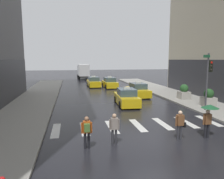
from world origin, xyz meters
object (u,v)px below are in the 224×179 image
taxi_lead (126,98)px  planter_near_corner (209,98)px  traffic_light_pole (209,74)px  taxi_second (138,91)px  planter_mid_block (184,92)px  pedestrian_with_backpack (87,130)px  taxi_third (110,83)px  pedestrian_with_umbrella (209,112)px  pedestrian_plain_coat (114,127)px  pedestrian_with_handbag (180,123)px  taxi_fourth (94,82)px  box_truck (83,71)px

taxi_lead → planter_near_corner: taxi_lead is taller
traffic_light_pole → taxi_second: traffic_light_pole is taller
planter_mid_block → taxi_lead: bearing=-169.6°
traffic_light_pole → pedestrian_with_backpack: 12.23m
taxi_third → pedestrian_with_umbrella: bearing=-86.2°
taxi_lead → planter_near_corner: (7.24, -2.43, 0.15)m
traffic_light_pole → pedestrian_plain_coat: 10.86m
traffic_light_pole → planter_near_corner: (1.22, 1.45, -2.38)m
pedestrian_with_umbrella → planter_mid_block: pedestrian_with_umbrella is taller
pedestrian_with_umbrella → pedestrian_with_handbag: pedestrian_with_umbrella is taller
traffic_light_pole → planter_near_corner: traffic_light_pole is taller
taxi_fourth → pedestrian_with_umbrella: bearing=-80.8°
traffic_light_pole → pedestrian_with_umbrella: bearing=-124.6°
taxi_third → box_truck: (-3.19, 15.92, 1.13)m
pedestrian_with_umbrella → pedestrian_with_backpack: pedestrian_with_umbrella is taller
taxi_second → pedestrian_plain_coat: size_ratio=2.77×
taxi_lead → pedestrian_plain_coat: taxi_lead is taller
pedestrian_plain_coat → planter_near_corner: 12.40m
taxi_second → planter_mid_block: (4.26, -3.14, 0.15)m
traffic_light_pole → pedestrian_with_handbag: size_ratio=2.91×
pedestrian_with_handbag → planter_mid_block: (6.31, 10.52, -0.06)m
pedestrian_plain_coat → traffic_light_pole: bearing=30.1°
taxi_lead → taxi_fourth: same height
traffic_light_pole → planter_mid_block: 5.72m
traffic_light_pole → pedestrian_with_handbag: 8.03m
taxi_third → pedestrian_with_umbrella: pedestrian_with_umbrella is taller
traffic_light_pole → taxi_third: traffic_light_pole is taller
taxi_third → planter_near_corner: bearing=-67.2°
taxi_third → pedestrian_plain_coat: (-3.91, -22.16, 0.21)m
box_truck → pedestrian_with_umbrella: (4.68, -38.24, -0.34)m
pedestrian_with_handbag → taxi_fourth: bearing=95.2°
taxi_second → pedestrian_with_umbrella: pedestrian_with_umbrella is taller
pedestrian_plain_coat → planter_mid_block: size_ratio=1.03×
box_truck → planter_mid_block: box_truck is taller
taxi_third → box_truck: size_ratio=0.60×
taxi_lead → taxi_third: size_ratio=1.01×
taxi_second → pedestrian_plain_coat: bearing=-113.0°
taxi_fourth → pedestrian_with_handbag: taxi_fourth is taller
pedestrian_with_backpack → planter_mid_block: bearing=43.1°
taxi_lead → taxi_second: same height
planter_near_corner → planter_mid_block: same height
traffic_light_pole → box_truck: traffic_light_pole is taller
taxi_third → pedestrian_with_backpack: (-5.36, -22.45, 0.25)m
taxi_third → pedestrian_with_handbag: 22.24m
taxi_fourth → planter_mid_block: bearing=-57.4°
taxi_second → pedestrian_with_handbag: 13.82m
pedestrian_with_umbrella → pedestrian_with_backpack: size_ratio=1.18×
taxi_second → taxi_third: bearing=102.2°
pedestrian_with_umbrella → pedestrian_with_backpack: 6.88m
traffic_light_pole → planter_mid_block: traffic_light_pole is taller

